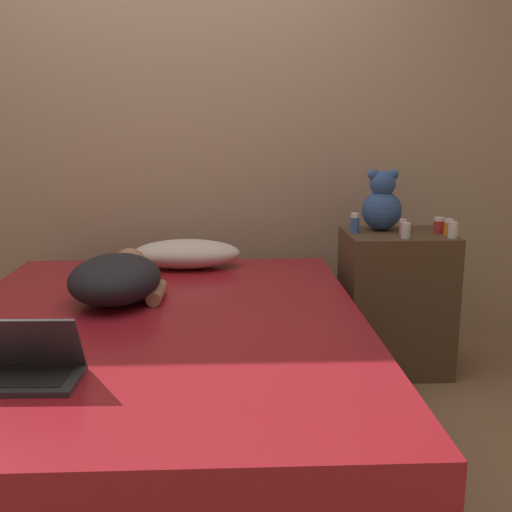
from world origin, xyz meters
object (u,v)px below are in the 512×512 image
bottle_blue (355,223)px  bottle_clear (406,231)px  teddy_bear (382,204)px  bottle_pink (403,227)px  bottle_white (453,230)px  bottle_orange (449,228)px  laptop (18,366)px  bottle_red (439,226)px  person_lying (118,278)px  book (30,329)px  pillow (186,254)px

bottle_blue → bottle_clear: bearing=-38.2°
teddy_bear → bottle_pink: bearing=-58.8°
bottle_white → bottle_orange: bearing=89.0°
laptop → bottle_red: bottle_red is taller
bottle_white → bottle_blue: bearing=159.3°
bottle_white → person_lying: bearing=-167.6°
person_lying → bottle_white: size_ratio=8.28×
laptop → book: size_ratio=1.55×
pillow → bottle_clear: size_ratio=7.24×
bottle_blue → person_lying: bearing=-155.2°
bottle_clear → person_lying: bearing=-165.5°
bottle_pink → laptop: bearing=-139.1°
bottle_red → pillow: bearing=175.5°
laptop → bottle_clear: bearing=40.3°
teddy_bear → bottle_clear: bearing=-76.1°
person_lying → bottle_blue: bearing=26.3°
laptop → bottle_pink: (1.46, 1.26, 0.18)m
bottle_orange → bottle_blue: 0.45m
person_lying → bottle_red: bottle_red is taller
bottle_orange → bottle_pink: 0.22m
person_lying → bottle_clear: (1.30, 0.34, 0.13)m
pillow → bottle_orange: size_ratio=6.63×
bottle_orange → book: 1.95m
person_lying → teddy_bear: (1.24, 0.58, 0.23)m
bottle_blue → book: 1.62m
bottle_pink → book: bottle_pink is taller
teddy_bear → bottle_white: (0.29, -0.24, -0.10)m
bottle_white → bottle_pink: 0.24m
bottle_white → teddy_bear: bearing=140.0°
bottle_orange → bottle_blue: (-0.44, 0.10, 0.01)m
bottle_white → book: bearing=-157.3°
person_lying → laptop: bearing=-97.9°
bottle_clear → book: bearing=-154.4°
bottle_blue → bottle_clear: 0.27m
person_lying → bottle_orange: bottle_orange is taller
pillow → teddy_bear: (1.00, 0.01, 0.25)m
pillow → laptop: 1.43m
bottle_blue → bottle_white: bottle_blue is taller
laptop → bottle_orange: bottle_orange is taller
laptop → bottle_red: (1.64, 1.28, 0.18)m
laptop → bottle_orange: size_ratio=4.30×
pillow → bottle_orange: bearing=-7.4°
person_lying → bottle_pink: bottle_pink is taller
bottle_blue → bottle_pink: 0.24m
book → pillow: bearing=63.6°
bottle_orange → bottle_white: bearing=-91.0°
bottle_white → bottle_pink: bottle_white is taller
pillow → bottle_blue: bearing=-4.3°
bottle_clear → bottle_pink: size_ratio=1.02×
person_lying → teddy_bear: size_ratio=2.09×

